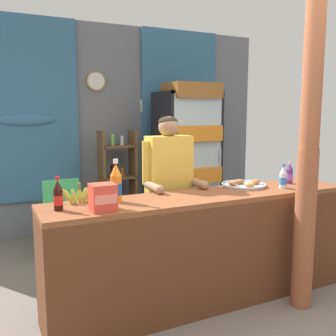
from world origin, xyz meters
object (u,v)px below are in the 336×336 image
at_px(soda_bottle_orange_soda, 116,184).
at_px(banana_bunch, 80,195).
at_px(drink_fridge, 188,151).
at_px(soda_bottle_water, 283,178).
at_px(plastic_lawn_chair, 64,212).
at_px(bottle_shelf_rack, 118,180).
at_px(shopkeeper, 169,180).
at_px(soda_bottle_grape_soda, 289,174).
at_px(soda_bottle_cola, 58,196).
at_px(pastry_tray, 244,185).
at_px(timber_post, 308,156).
at_px(stall_counter, 212,241).
at_px(snack_box_crackers, 103,197).

height_order(soda_bottle_orange_soda, banana_bunch, soda_bottle_orange_soda).
height_order(drink_fridge, soda_bottle_water, drink_fridge).
height_order(plastic_lawn_chair, soda_bottle_water, soda_bottle_water).
distance_m(drink_fridge, plastic_lawn_chair, 1.85).
xyz_separation_m(drink_fridge, plastic_lawn_chair, (-1.73, -0.19, -0.62)).
relative_size(bottle_shelf_rack, shopkeeper, 0.87).
xyz_separation_m(soda_bottle_orange_soda, soda_bottle_grape_soda, (1.75, -0.00, -0.05)).
distance_m(drink_fridge, soda_bottle_grape_soda, 1.80).
xyz_separation_m(soda_bottle_cola, soda_bottle_grape_soda, (2.20, 0.06, -0.01)).
bearing_deg(drink_fridge, soda_bottle_grape_soda, -85.73).
distance_m(soda_bottle_grape_soda, banana_bunch, 2.01).
relative_size(plastic_lawn_chair, pastry_tray, 2.09).
distance_m(shopkeeper, soda_bottle_water, 1.04).
xyz_separation_m(soda_bottle_orange_soda, banana_bunch, (-0.26, 0.10, -0.08)).
distance_m(timber_post, soda_bottle_grape_soda, 0.63).
height_order(plastic_lawn_chair, shopkeeper, shopkeeper).
relative_size(soda_bottle_water, soda_bottle_grape_soda, 1.02).
distance_m(stall_counter, shopkeeper, 0.72).
distance_m(timber_post, pastry_tray, 0.68).
relative_size(snack_box_crackers, banana_bunch, 0.71).
height_order(plastic_lawn_chair, banana_bunch, banana_bunch).
height_order(soda_bottle_orange_soda, soda_bottle_cola, soda_bottle_orange_soda).
bearing_deg(timber_post, drink_fridge, 86.11).
distance_m(shopkeeper, soda_bottle_cola, 1.17).
distance_m(stall_counter, plastic_lawn_chair, 1.99).
bearing_deg(stall_counter, soda_bottle_cola, 174.55).
height_order(soda_bottle_cola, pastry_tray, soda_bottle_cola).
distance_m(bottle_shelf_rack, soda_bottle_orange_soda, 2.22).
bearing_deg(soda_bottle_cola, soda_bottle_orange_soda, 8.47).
distance_m(shopkeeper, banana_bunch, 0.94).
bearing_deg(shopkeeper, bottle_shelf_rack, 87.88).
distance_m(bottle_shelf_rack, soda_bottle_grape_soda, 2.35).
distance_m(soda_bottle_orange_soda, soda_bottle_cola, 0.45).
xyz_separation_m(stall_counter, snack_box_crackers, (-0.93, -0.02, 0.47)).
bearing_deg(soda_bottle_grape_soda, shopkeeper, 161.03).
distance_m(bottle_shelf_rack, soda_bottle_cola, 2.45).
relative_size(stall_counter, pastry_tray, 6.65).
height_order(drink_fridge, soda_bottle_cola, drink_fridge).
relative_size(stall_counter, soda_bottle_cola, 11.31).
bearing_deg(timber_post, soda_bottle_water, 78.59).
xyz_separation_m(shopkeeper, soda_bottle_grape_soda, (1.11, -0.38, 0.03)).
distance_m(soda_bottle_water, snack_box_crackers, 1.70).
height_order(drink_fridge, shopkeeper, drink_fridge).
bearing_deg(shopkeeper, soda_bottle_cola, -157.73).
bearing_deg(soda_bottle_water, timber_post, -101.41).
distance_m(stall_counter, soda_bottle_grape_soda, 1.10).
bearing_deg(soda_bottle_cola, shopkeeper, 22.27).
height_order(shopkeeper, soda_bottle_water, shopkeeper).
relative_size(bottle_shelf_rack, soda_bottle_grape_soda, 6.37).
relative_size(stall_counter, timber_post, 1.01).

